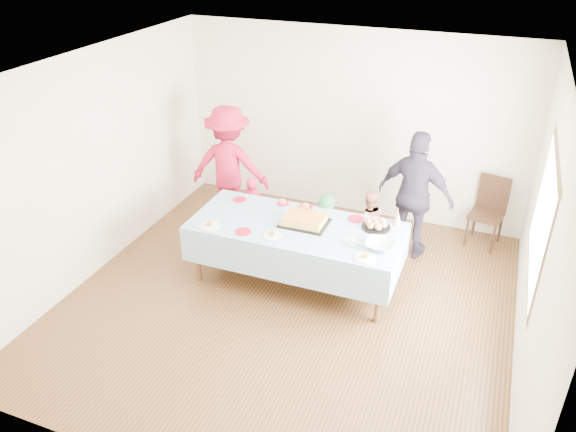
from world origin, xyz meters
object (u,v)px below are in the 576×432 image
party_table (296,229)px  adult_left (229,166)px  dining_chair (489,207)px  birthday_cake (305,220)px

party_table → adult_left: (-1.42, 1.09, 0.15)m
party_table → adult_left: bearing=142.5°
dining_chair → adult_left: (-3.51, -0.73, 0.34)m
birthday_cake → adult_left: 1.81m
dining_chair → adult_left: size_ratio=0.55×
party_table → adult_left: size_ratio=1.44×
birthday_cake → dining_chair: 2.68m
party_table → birthday_cake: bearing=45.1°
party_table → dining_chair: 2.78m
dining_chair → birthday_cake: bearing=-127.0°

